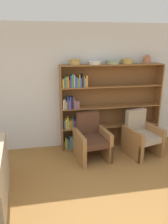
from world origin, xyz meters
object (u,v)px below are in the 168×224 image
Objects in this scene: bookshelf at (102,107)px; armchair_cushioned at (141,136)px; bowl_brass at (95,63)px; vase_tall at (147,60)px; bowl_olive at (113,62)px; bowl_terracotta at (127,61)px; armchair_leather at (91,140)px; bowl_sage at (75,62)px.

bookshelf reaches higher than armchair_cushioned.
bowl_brass is 1.18m from vase_tall.
bowl_brass reaches higher than bookshelf.
bowl_olive is 1.15× the size of bowl_terracotta.
bowl_olive reaches higher than armchair_leather.
bowl_olive is at bearing 0.00° from bowl_sage.
bowl_olive is 1.58× the size of vase_tall.
vase_tall is (1.60, 0.00, 0.02)m from bowl_sage.
bookshelf is at bearing 177.62° from bowl_terracotta.
bowl_olive is (0.40, 0.00, 0.01)m from bowl_brass.
bowl_olive is at bearing -6.07° from bookshelf.
bowl_terracotta is at bearing -0.00° from bowl_olive.
vase_tall is 1.67m from armchair_cushioned.
armchair_leather is (-1.35, -0.52, -1.57)m from vase_tall.
armchair_cushioned is (1.36, -0.52, -1.56)m from bowl_sage.
bowl_sage is 0.25× the size of armchair_leather.
bookshelf is 1.03m from bowl_olive.
bookshelf reaches higher than armchair_leather.
vase_tall is at bearing 0.00° from bowl_terracotta.
bookshelf is 2.42× the size of armchair_cushioned.
bowl_brass reaches higher than armchair_leather.
bookshelf is 8.25× the size of bowl_brass.
vase_tall is at bearing 0.00° from bowl_sage.
vase_tall is 0.20× the size of armchair_leather.
bookshelf is at bearing 2.12° from bowl_sage.
armchair_leather is at bearing -159.04° from vase_tall.
bowl_brass is 0.94× the size of bowl_olive.
armchair_leather and armchair_cushioned have the same top height.
armchair_leather is (-0.17, -0.52, -1.53)m from bowl_brass.
vase_tall reaches higher than bowl_sage.
bowl_olive is at bearing 180.00° from vase_tall.
armchair_cushioned is at bearing -28.88° from bowl_brass.
bowl_brass is (-0.19, -0.02, 1.00)m from bookshelf.
bowl_terracotta is 0.27× the size of armchair_cushioned.
bowl_brass is 1.87m from armchair_cushioned.
bookshelf is 0.84m from armchair_leather.
bowl_brass is 0.40m from bowl_olive.
armchair_leather is at bearing -15.37° from armchair_cushioned.
bowl_olive is 0.31× the size of armchair_leather.
bowl_sage is 1.60m from vase_tall.
bowl_terracotta reaches higher than armchair_leather.
bookshelf is 1.01m from bowl_brass.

